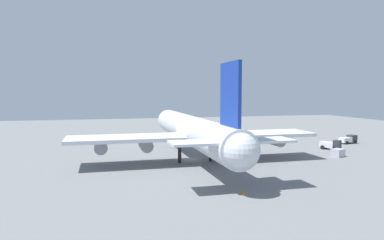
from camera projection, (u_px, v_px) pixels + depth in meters
ground_plane at (192, 160)px, 73.77m from camera, size 233.42×233.42×0.00m
cargo_airplane at (192, 131)px, 73.04m from camera, size 58.35×50.08×18.63m
maintenance_van at (189, 135)px, 105.20m from camera, size 3.25×5.19×2.40m
cargo_loader at (348, 139)px, 96.67m from camera, size 3.26×5.41×2.31m
fuel_truck at (331, 145)px, 86.29m from camera, size 5.08×4.04×2.49m
cargo_container_fore at (251, 141)px, 95.36m from camera, size 2.78×2.95×1.83m
cargo_container_aft at (338, 153)px, 77.06m from camera, size 3.04×3.39×1.71m
safety_cone_nose at (181, 141)px, 99.97m from camera, size 0.47×0.47×0.67m
safety_cone_tail at (244, 192)px, 48.58m from camera, size 0.50×0.50×0.72m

